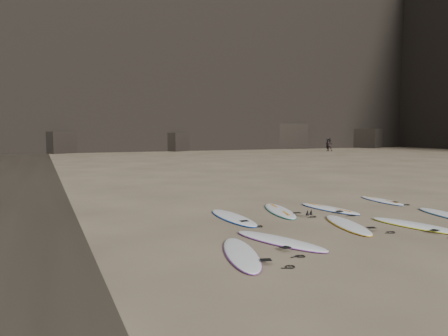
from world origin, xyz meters
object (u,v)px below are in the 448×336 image
object	(u,v)px
surfboard_1	(280,240)
surfboard_2	(347,224)
surfboard_4	(447,215)
person_a	(327,145)
surfboard_0	(241,253)
person_b	(329,145)
surfboard_8	(382,200)
surfboard_3	(417,225)
surfboard_6	(280,210)
surfboard_7	(329,208)
surfboard_5	(233,217)

from	to	relation	value
surfboard_1	surfboard_2	size ratio (longest dim) A/B	1.01
surfboard_4	person_a	bearing A→B (deg)	68.65
person_a	surfboard_0	bearing A→B (deg)	-6.97
surfboard_4	person_b	world-z (taller)	person_b
surfboard_2	person_a	distance (m)	44.78
surfboard_1	surfboard_8	distance (m)	7.45
surfboard_4	surfboard_8	distance (m)	2.94
surfboard_2	person_a	xyz separation A→B (m)	(26.05, 36.42, 0.78)
surfboard_4	person_b	xyz separation A→B (m)	(22.35, 36.07, 0.77)
surfboard_3	surfboard_6	xyz separation A→B (m)	(-2.31, 3.37, -0.00)
surfboard_8	person_b	xyz separation A→B (m)	(22.21, 33.12, 0.77)
surfboard_8	person_b	bearing A→B (deg)	59.87
surfboard_2	surfboard_1	bearing A→B (deg)	-147.71
surfboard_7	person_b	distance (m)	42.04
surfboard_1	person_a	distance (m)	46.98
surfboard_1	surfboard_7	size ratio (longest dim) A/B	1.07
surfboard_5	surfboard_7	size ratio (longest dim) A/B	1.12
surfboard_1	person_b	bearing A→B (deg)	31.59
surfboard_4	surfboard_6	world-z (taller)	surfboard_6
surfboard_7	surfboard_8	size ratio (longest dim) A/B	1.11
surfboard_2	surfboard_3	world-z (taller)	surfboard_3
surfboard_5	surfboard_8	world-z (taller)	surfboard_5
surfboard_2	surfboard_5	world-z (taller)	surfboard_5
surfboard_1	surfboard_3	xyz separation A→B (m)	(4.25, -0.04, 0.00)
surfboard_1	surfboard_2	distance (m)	2.73
surfboard_0	surfboard_6	world-z (taller)	surfboard_6
surfboard_2	person_b	bearing A→B (deg)	69.19
surfboard_7	surfboard_8	xyz separation A→B (m)	(2.82, 0.65, -0.00)
surfboard_0	surfboard_8	xyz separation A→B (m)	(7.76, 4.31, -0.01)
surfboard_5	person_b	distance (m)	44.33
surfboard_2	person_b	world-z (taller)	person_b
surfboard_6	surfboard_7	size ratio (longest dim) A/B	1.08
surfboard_5	person_a	distance (m)	44.63
surfboard_5	person_a	world-z (taller)	person_a
surfboard_3	surfboard_4	world-z (taller)	surfboard_3
person_a	person_b	distance (m)	0.42
surfboard_7	surfboard_6	bearing A→B (deg)	160.19
surfboard_8	person_b	world-z (taller)	person_b
surfboard_1	surfboard_3	size ratio (longest dim) A/B	0.98
surfboard_5	surfboard_6	xyz separation A→B (m)	(1.83, 0.41, -0.00)
surfboard_4	surfboard_6	size ratio (longest dim) A/B	0.93
surfboard_3	surfboard_4	bearing A→B (deg)	6.54
surfboard_1	surfboard_4	world-z (taller)	surfboard_1
surfboard_8	surfboard_1	bearing A→B (deg)	-146.63
surfboard_3	surfboard_4	distance (m)	2.22
surfboard_2	surfboard_8	distance (m)	4.82
surfboard_6	person_b	xyz separation A→B (m)	(26.74, 33.48, 0.77)
person_b	person_a	bearing A→B (deg)	-41.90
surfboard_1	surfboard_2	bearing A→B (deg)	-3.31
surfboard_4	person_b	distance (m)	42.44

